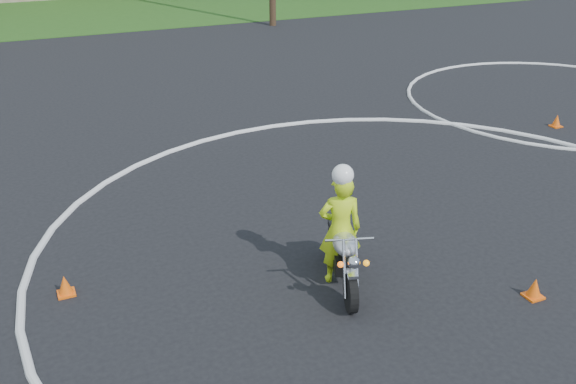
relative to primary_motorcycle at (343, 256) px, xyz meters
name	(u,v)px	position (x,y,z in m)	size (l,w,h in m)	color
ground	(551,348)	(1.69, -2.30, -0.48)	(120.00, 120.00, 0.00)	black
grass_strip	(127,11)	(1.69, 24.70, -0.47)	(120.00, 10.00, 0.02)	#1E4714
course_markings	(469,185)	(3.86, 2.05, -0.47)	(19.05, 19.05, 0.12)	silver
primary_motorcycle	(343,256)	(0.00, 0.00, 0.00)	(0.87, 1.82, 0.99)	black
rider_primary_grp	(340,226)	(0.01, 0.13, 0.40)	(0.70, 0.56, 1.83)	#C4EB18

